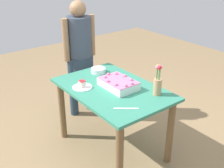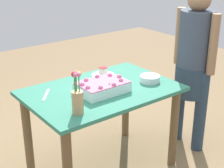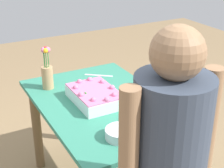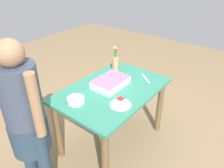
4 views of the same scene
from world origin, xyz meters
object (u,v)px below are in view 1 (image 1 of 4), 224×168
Objects in this scene: sheet_cake at (118,84)px; fruit_bowl at (98,70)px; cake_knife at (126,108)px; flower_vase at (158,83)px; serving_plate_with_slice at (82,86)px; person_standing at (80,52)px.

fruit_bowl is at bearing -8.16° from sheet_cake.
cake_knife is at bearing 161.40° from fruit_bowl.
flower_vase is (-0.35, -0.20, 0.08)m from sheet_cake.
person_standing is at bearing -30.13° from serving_plate_with_slice.
person_standing reaches higher than cake_knife.
sheet_cake is at bearing -7.32° from person_standing.
sheet_cake is 0.37m from serving_plate_with_slice.
serving_plate_with_slice is 0.60m from cake_knife.
sheet_cake is 2.28× the size of fruit_bowl.
sheet_cake reaches higher than serving_plate_with_slice.
fruit_bowl is 0.11× the size of person_standing.
sheet_cake is at bearing 171.84° from fruit_bowl.
flower_vase is at bearing -139.14° from serving_plate_with_slice.
serving_plate_with_slice is at bearing -44.45° from cake_knife.
person_standing is at bearing -66.22° from cake_knife.
person_standing reaches higher than sheet_cake.
cake_knife is (-0.60, -0.08, -0.02)m from serving_plate_with_slice.
flower_vase is (-0.57, -0.49, 0.10)m from serving_plate_with_slice.
serving_plate_with_slice is at bearing -30.13° from person_standing.
sheet_cake is 0.41m from flower_vase.
fruit_bowl is (0.45, -0.06, -0.02)m from sheet_cake.
flower_vase is 1.28m from person_standing.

